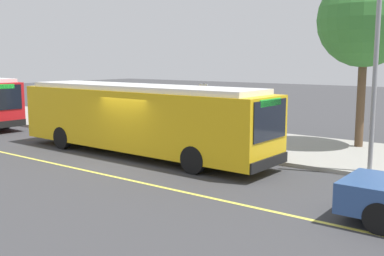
{
  "coord_description": "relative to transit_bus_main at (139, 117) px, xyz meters",
  "views": [
    {
      "loc": [
        12.86,
        -12.75,
        3.95
      ],
      "look_at": [
        1.95,
        1.57,
        1.3
      ],
      "focal_mm": 42.9,
      "sensor_mm": 36.0,
      "label": 1
    }
  ],
  "objects": [
    {
      "name": "transit_bus_main",
      "position": [
        0.0,
        0.0,
        0.0
      ],
      "size": [
        12.41,
        2.77,
        2.95
      ],
      "color": "gold",
      "rests_on": "ground_plane"
    },
    {
      "name": "sidewalk_curb",
      "position": [
        0.4,
        4.99,
        -1.54
      ],
      "size": [
        44.0,
        6.4,
        0.15
      ],
      "primitive_type": "cube",
      "color": "gray",
      "rests_on": "ground_plane"
    },
    {
      "name": "utility_pole",
      "position": [
        8.78,
        2.28,
        1.73
      ],
      "size": [
        0.16,
        0.16,
        6.4
      ],
      "primitive_type": "cylinder",
      "color": "gray",
      "rests_on": "sidewalk_curb"
    },
    {
      "name": "waiting_bench",
      "position": [
        -0.67,
        4.4,
        -0.99
      ],
      "size": [
        1.6,
        0.48,
        0.95
      ],
      "color": "brown",
      "rests_on": "sidewalk_curb"
    },
    {
      "name": "pedestrian_commuter",
      "position": [
        -0.22,
        3.15,
        -0.5
      ],
      "size": [
        0.24,
        0.4,
        1.69
      ],
      "color": "#282D47",
      "rests_on": "sidewalk_curb"
    },
    {
      "name": "lane_stripe_center",
      "position": [
        0.4,
        -3.21,
        -1.61
      ],
      "size": [
        36.0,
        0.14,
        0.01
      ],
      "primitive_type": "cube",
      "color": "#E0D64C",
      "rests_on": "ground_plane"
    },
    {
      "name": "ground_plane",
      "position": [
        0.4,
        -1.01,
        -1.62
      ],
      "size": [
        120.0,
        120.0,
        0.0
      ],
      "primitive_type": "plane",
      "color": "#38383A"
    },
    {
      "name": "street_tree_near_shelter",
      "position": [
        6.98,
        6.78,
        4.04
      ],
      "size": [
        4.08,
        4.08,
        7.58
      ],
      "color": "brown",
      "rests_on": "sidewalk_curb"
    },
    {
      "name": "route_sign_post",
      "position": [
        1.4,
        2.67,
        0.34
      ],
      "size": [
        0.44,
        0.08,
        2.8
      ],
      "color": "#333338",
      "rests_on": "sidewalk_curb"
    },
    {
      "name": "bus_shelter",
      "position": [
        -1.05,
        4.39,
        0.3
      ],
      "size": [
        2.9,
        1.6,
        2.48
      ],
      "color": "#333338",
      "rests_on": "sidewalk_curb"
    }
  ]
}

